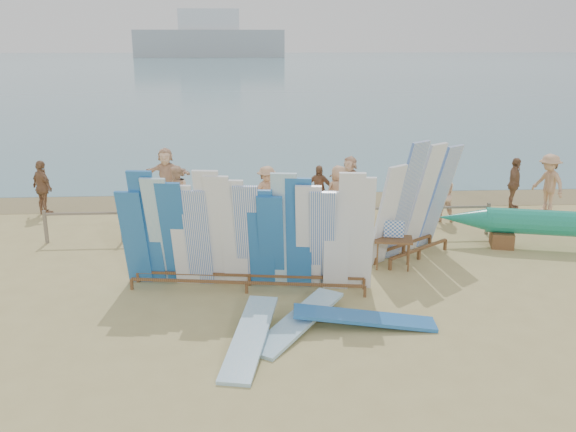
{
  "coord_description": "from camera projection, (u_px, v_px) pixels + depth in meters",
  "views": [
    {
      "loc": [
        -0.56,
        -12.8,
        5.23
      ],
      "look_at": [
        0.35,
        1.52,
        1.06
      ],
      "focal_mm": 38.0,
      "sensor_mm": 36.0,
      "label": 1
    }
  ],
  "objects": [
    {
      "name": "wet_sand_strip",
      "position": [
        267.0,
        200.0,
        20.66
      ],
      "size": [
        40.0,
        2.6,
        0.01
      ],
      "primitive_type": "cube",
      "color": "olive",
      "rests_on": "ground"
    },
    {
      "name": "beachgoer_10",
      "position": [
        514.0,
        184.0,
        19.28
      ],
      "size": [
        0.83,
        1.06,
        1.67
      ],
      "primitive_type": "imported",
      "rotation": [
        0.0,
        0.0,
        1.08
      ],
      "color": "#8C6042",
      "rests_on": "ground"
    },
    {
      "name": "beach_chair_right",
      "position": [
        314.0,
        219.0,
        17.57
      ],
      "size": [
        0.75,
        0.75,
        0.85
      ],
      "rotation": [
        0.0,
        0.0,
        0.54
      ],
      "color": "red",
      "rests_on": "ground"
    },
    {
      "name": "beachgoer_3",
      "position": [
        267.0,
        193.0,
        18.3
      ],
      "size": [
        1.1,
        0.94,
        1.61
      ],
      "primitive_type": "imported",
      "rotation": [
        0.0,
        0.0,
        0.6
      ],
      "color": "tan",
      "rests_on": "ground"
    },
    {
      "name": "beachgoer_7",
      "position": [
        405.0,
        193.0,
        18.24
      ],
      "size": [
        0.63,
        0.66,
        1.62
      ],
      "primitive_type": "imported",
      "rotation": [
        0.0,
        0.0,
        0.86
      ],
      "color": "#8C6042",
      "rests_on": "ground"
    },
    {
      "name": "beachgoer_2",
      "position": [
        177.0,
        193.0,
        18.29
      ],
      "size": [
        0.64,
        0.87,
        1.61
      ],
      "primitive_type": "imported",
      "rotation": [
        0.0,
        0.0,
        5.09
      ],
      "color": "beige",
      "rests_on": "ground"
    },
    {
      "name": "beach_chair_left",
      "position": [
        254.0,
        219.0,
        17.55
      ],
      "size": [
        0.64,
        0.66,
        0.9
      ],
      "rotation": [
        0.0,
        0.0,
        0.12
      ],
      "color": "red",
      "rests_on": "ground"
    },
    {
      "name": "side_surfboard_rack",
      "position": [
        414.0,
        204.0,
        14.87
      ],
      "size": [
        2.56,
        2.2,
        2.99
      ],
      "rotation": [
        0.0,
        0.0,
        0.65
      ],
      "color": "brown",
      "rests_on": "ground"
    },
    {
      "name": "beachgoer_11",
      "position": [
        166.0,
        175.0,
        20.26
      ],
      "size": [
        1.7,
        0.64,
        1.8
      ],
      "primitive_type": "imported",
      "rotation": [
        0.0,
        0.0,
        6.22
      ],
      "color": "beige",
      "rests_on": "ground"
    },
    {
      "name": "flat_board_b",
      "position": [
        298.0,
        327.0,
        11.51
      ],
      "size": [
        2.0,
        2.54,
        0.26
      ],
      "primitive_type": "cube",
      "rotation": [
        0.07,
        0.0,
        -0.61
      ],
      "color": "#88BEDA",
      "rests_on": "ground"
    },
    {
      "name": "distant_ship",
      "position": [
        210.0,
        39.0,
        184.06
      ],
      "size": [
        45.0,
        8.0,
        14.0
      ],
      "color": "#999EA3",
      "rests_on": "ocean"
    },
    {
      "name": "vendor_table",
      "position": [
        393.0,
        252.0,
        14.43
      ],
      "size": [
        0.99,
        0.79,
        1.17
      ],
      "rotation": [
        0.0,
        0.0,
        -0.2
      ],
      "color": "brown",
      "rests_on": "ground"
    },
    {
      "name": "ground",
      "position": [
        277.0,
        280.0,
        13.76
      ],
      "size": [
        160.0,
        160.0,
        0.0
      ],
      "primitive_type": "plane",
      "color": "tan",
      "rests_on": "ground"
    },
    {
      "name": "main_surfboard_rack",
      "position": [
        247.0,
        236.0,
        12.92
      ],
      "size": [
        5.42,
        1.42,
        2.71
      ],
      "rotation": [
        0.0,
        0.0,
        -0.14
      ],
      "color": "brown",
      "rests_on": "ground"
    },
    {
      "name": "flat_board_a",
      "position": [
        250.0,
        346.0,
        10.81
      ],
      "size": [
        1.1,
        2.75,
        0.37
      ],
      "primitive_type": "cube",
      "rotation": [
        0.11,
        0.0,
        -0.21
      ],
      "color": "#88BEDA",
      "rests_on": "ground"
    },
    {
      "name": "ocean",
      "position": [
        250.0,
        64.0,
        136.44
      ],
      "size": [
        320.0,
        240.0,
        0.02
      ],
      "primitive_type": "cube",
      "color": "slate",
      "rests_on": "ground"
    },
    {
      "name": "beachgoer_extra_0",
      "position": [
        548.0,
        183.0,
        19.0
      ],
      "size": [
        0.85,
        1.28,
        1.83
      ],
      "primitive_type": "imported",
      "rotation": [
        0.0,
        0.0,
        5.05
      ],
      "color": "tan",
      "rests_on": "ground"
    },
    {
      "name": "beachgoer_5",
      "position": [
        350.0,
        181.0,
        19.8
      ],
      "size": [
        1.3,
        1.5,
        1.62
      ],
      "primitive_type": "imported",
      "rotation": [
        0.0,
        0.0,
        5.36
      ],
      "color": "beige",
      "rests_on": "ground"
    },
    {
      "name": "beachgoer_6",
      "position": [
        338.0,
        193.0,
        18.08
      ],
      "size": [
        0.9,
        0.61,
        1.68
      ],
      "primitive_type": "imported",
      "rotation": [
        0.0,
        0.0,
        3.43
      ],
      "color": "tan",
      "rests_on": "ground"
    },
    {
      "name": "beachgoer_extra_1",
      "position": [
        43.0,
        188.0,
        18.68
      ],
      "size": [
        1.02,
        1.0,
        1.7
      ],
      "primitive_type": "imported",
      "rotation": [
        0.0,
        0.0,
        2.38
      ],
      "color": "#8C6042",
      "rests_on": "ground"
    },
    {
      "name": "beachgoer_4",
      "position": [
        318.0,
        190.0,
        18.83
      ],
      "size": [
        0.97,
        0.66,
        1.53
      ],
      "primitive_type": "imported",
      "rotation": [
        0.0,
        0.0,
        5.96
      ],
      "color": "#8C6042",
      "rests_on": "ground"
    },
    {
      "name": "flat_board_d",
      "position": [
        364.0,
        326.0,
        11.57
      ],
      "size": [
        2.73,
        0.79,
        0.33
      ],
      "primitive_type": "cube",
      "rotation": [
        0.1,
        0.0,
        1.48
      ],
      "color": "#2364B0",
      "rests_on": "ground"
    },
    {
      "name": "stroller",
      "position": [
        360.0,
        213.0,
        17.65
      ],
      "size": [
        0.63,
        0.81,
        1.01
      ],
      "rotation": [
        0.0,
        0.0,
        -0.18
      ],
      "color": "red",
      "rests_on": "ground"
    },
    {
      "name": "beachgoer_8",
      "position": [
        443.0,
        195.0,
        18.07
      ],
      "size": [
        0.8,
        0.43,
        1.59
      ],
      "primitive_type": "imported",
      "rotation": [
        0.0,
        0.0,
        3.07
      ],
      "color": "beige",
      "rests_on": "ground"
    },
    {
      "name": "fence",
      "position": [
        272.0,
        216.0,
        16.46
      ],
      "size": [
        12.08,
        0.08,
        0.9
      ],
      "color": "gray",
      "rests_on": "ground"
    }
  ]
}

